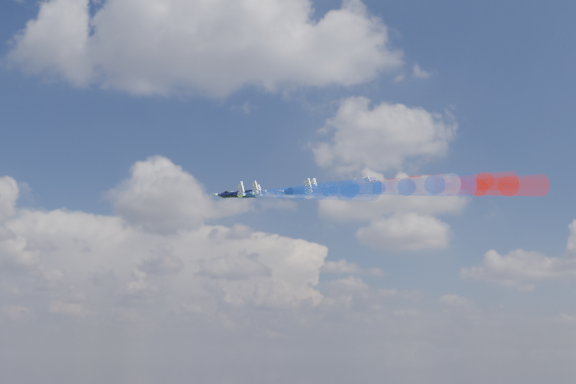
# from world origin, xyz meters

# --- Properties ---
(jet_lead) EXTENTS (17.16, 17.97, 8.03)m
(jet_lead) POSITION_xyz_m (-7.43, 16.73, 172.18)
(jet_lead) COLOR black
(trail_lead) EXTENTS (30.66, 39.32, 13.49)m
(trail_lead) POSITION_xyz_m (9.57, -5.83, 166.96)
(trail_lead) COLOR white
(jet_inner_left) EXTENTS (17.16, 17.97, 8.03)m
(jet_inner_left) POSITION_xyz_m (-7.39, 2.57, 169.31)
(jet_inner_left) COLOR black
(trail_inner_left) EXTENTS (30.66, 39.32, 13.49)m
(trail_inner_left) POSITION_xyz_m (9.61, -19.99, 164.10)
(trail_inner_left) COLOR blue
(jet_inner_right) EXTENTS (17.16, 17.97, 8.03)m
(jet_inner_right) POSITION_xyz_m (8.76, 12.32, 172.78)
(jet_inner_right) COLOR black
(trail_inner_right) EXTENTS (30.66, 39.32, 13.49)m
(trail_inner_right) POSITION_xyz_m (25.76, -10.24, 167.56)
(trail_inner_right) COLOR red
(jet_outer_left) EXTENTS (17.16, 17.97, 8.03)m
(jet_outer_left) POSITION_xyz_m (-9.62, -13.49, 164.64)
(jet_outer_left) COLOR black
(trail_outer_left) EXTENTS (30.66, 39.32, 13.49)m
(trail_outer_left) POSITION_xyz_m (7.38, -36.05, 159.42)
(trail_outer_left) COLOR blue
(jet_center_third) EXTENTS (17.16, 17.97, 8.03)m
(jet_center_third) POSITION_xyz_m (8.14, -1.53, 168.82)
(jet_center_third) COLOR black
(trail_center_third) EXTENTS (30.66, 39.32, 13.49)m
(trail_center_third) POSITION_xyz_m (25.14, -24.09, 163.60)
(trail_center_third) COLOR white
(jet_outer_right) EXTENTS (17.16, 17.97, 8.03)m
(jet_outer_right) POSITION_xyz_m (23.75, 9.26, 172.43)
(jet_outer_right) COLOR black
(trail_outer_right) EXTENTS (30.66, 39.32, 13.49)m
(trail_outer_right) POSITION_xyz_m (40.75, -13.30, 167.21)
(trail_outer_right) COLOR red
(jet_rear_left) EXTENTS (17.16, 17.97, 8.03)m
(jet_rear_left) POSITION_xyz_m (6.59, -17.87, 164.27)
(jet_rear_left) COLOR black
(trail_rear_left) EXTENTS (30.66, 39.32, 13.49)m
(trail_rear_left) POSITION_xyz_m (23.58, -40.43, 159.05)
(trail_rear_left) COLOR blue
(jet_rear_right) EXTENTS (17.16, 17.97, 8.03)m
(jet_rear_right) POSITION_xyz_m (23.61, -7.52, 166.86)
(jet_rear_right) COLOR black
(trail_rear_right) EXTENTS (30.66, 39.32, 13.49)m
(trail_rear_right) POSITION_xyz_m (40.60, -30.08, 161.64)
(trail_rear_right) COLOR red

